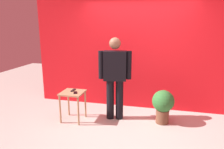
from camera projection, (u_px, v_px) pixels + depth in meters
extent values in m
plane|color=#B7B2A8|center=(127.00, 134.00, 3.88)|extent=(12.00, 12.00, 0.00)
cube|color=red|center=(139.00, 36.00, 4.80)|extent=(5.02, 0.12, 3.39)
cylinder|color=black|center=(110.00, 99.00, 4.43)|extent=(0.18, 0.18, 0.84)
cylinder|color=black|center=(119.00, 100.00, 4.41)|extent=(0.18, 0.18, 0.84)
cube|color=black|center=(115.00, 66.00, 4.25)|extent=(0.49, 0.30, 0.60)
cube|color=red|center=(115.00, 63.00, 4.36)|extent=(0.13, 0.03, 0.50)
cube|color=#C68CB7|center=(115.00, 64.00, 4.37)|extent=(0.05, 0.02, 0.45)
cylinder|color=black|center=(101.00, 65.00, 4.27)|extent=(0.13, 0.13, 0.57)
cylinder|color=black|center=(129.00, 65.00, 4.23)|extent=(0.13, 0.13, 0.57)
sphere|color=brown|center=(115.00, 43.00, 4.15)|extent=(0.23, 0.23, 0.23)
cube|color=tan|center=(73.00, 93.00, 4.30)|extent=(0.45, 0.45, 0.03)
cylinder|color=tan|center=(60.00, 109.00, 4.23)|extent=(0.04, 0.04, 0.59)
cylinder|color=tan|center=(78.00, 111.00, 4.14)|extent=(0.04, 0.04, 0.59)
cylinder|color=tan|center=(69.00, 103.00, 4.60)|extent=(0.04, 0.04, 0.59)
cylinder|color=tan|center=(85.00, 104.00, 4.51)|extent=(0.04, 0.04, 0.59)
cube|color=black|center=(75.00, 93.00, 4.23)|extent=(0.12, 0.16, 0.01)
cube|color=black|center=(73.00, 90.00, 4.38)|extent=(0.04, 0.17, 0.02)
cylinder|color=brown|center=(162.00, 116.00, 4.28)|extent=(0.26, 0.26, 0.28)
sphere|color=#2D7233|center=(163.00, 101.00, 4.20)|extent=(0.44, 0.44, 0.44)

